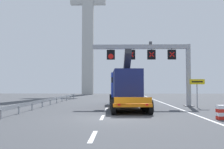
{
  "coord_description": "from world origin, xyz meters",
  "views": [
    {
      "loc": [
        0.54,
        -16.75,
        2.1
      ],
      "look_at": [
        -0.01,
        8.5,
        3.24
      ],
      "focal_mm": 41.24,
      "sensor_mm": 36.0,
      "label": 1
    }
  ],
  "objects_px": {
    "heavy_haul_truck_orange": "(125,87)",
    "exit_sign_yellow": "(197,86)",
    "overhead_lane_gantry": "(154,57)",
    "bridge_pylon_distant": "(88,18)"
  },
  "relations": [
    {
      "from": "exit_sign_yellow",
      "to": "bridge_pylon_distant",
      "type": "xyz_separation_m",
      "value": [
        -15.31,
        39.66,
        17.43
      ]
    },
    {
      "from": "heavy_haul_truck_orange",
      "to": "exit_sign_yellow",
      "type": "xyz_separation_m",
      "value": [
        7.04,
        -1.06,
        0.1
      ]
    },
    {
      "from": "overhead_lane_gantry",
      "to": "heavy_haul_truck_orange",
      "type": "distance_m",
      "value": 4.58
    },
    {
      "from": "exit_sign_yellow",
      "to": "bridge_pylon_distant",
      "type": "bearing_deg",
      "value": 111.11
    },
    {
      "from": "bridge_pylon_distant",
      "to": "exit_sign_yellow",
      "type": "bearing_deg",
      "value": -68.89
    },
    {
      "from": "overhead_lane_gantry",
      "to": "heavy_haul_truck_orange",
      "type": "relative_size",
      "value": 0.74
    },
    {
      "from": "exit_sign_yellow",
      "to": "bridge_pylon_distant",
      "type": "relative_size",
      "value": 0.07
    },
    {
      "from": "overhead_lane_gantry",
      "to": "heavy_haul_truck_orange",
      "type": "height_order",
      "value": "overhead_lane_gantry"
    },
    {
      "from": "heavy_haul_truck_orange",
      "to": "exit_sign_yellow",
      "type": "relative_size",
      "value": 5.11
    },
    {
      "from": "heavy_haul_truck_orange",
      "to": "bridge_pylon_distant",
      "type": "relative_size",
      "value": 0.37
    }
  ]
}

